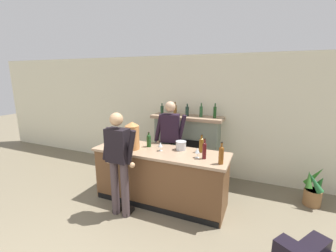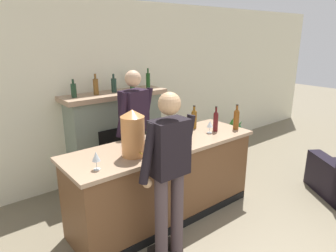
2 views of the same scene
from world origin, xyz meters
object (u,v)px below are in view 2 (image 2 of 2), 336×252
object	(u,v)px
ice_bucket_steel	(174,128)
wine_glass_front_right	(96,157)
potted_plant_corner	(235,135)
wine_bottle_cabernet_heavy	(236,118)
wine_bottle_burgundy_dark	(216,120)
wine_glass_near_bucket	(210,124)
copper_dispenser	(133,133)
fireplace_stone	(116,136)
person_customer	(169,173)
wine_bottle_chardonnay_pale	(137,135)
wine_glass_back_row	(165,134)
person_bartender	(135,131)
wine_bottle_merlot_tall	(194,118)

from	to	relation	value
ice_bucket_steel	wine_glass_front_right	xyz separation A→B (m)	(-1.29, -0.38, 0.05)
potted_plant_corner	wine_bottle_cabernet_heavy	xyz separation A→B (m)	(-1.48, -1.16, 0.85)
wine_bottle_burgundy_dark	wine_glass_near_bucket	xyz separation A→B (m)	(-0.11, -0.00, -0.03)
copper_dispenser	wine_bottle_cabernet_heavy	size ratio (longest dim) A/B	1.46
fireplace_stone	person_customer	size ratio (longest dim) A/B	0.99
fireplace_stone	wine_bottle_chardonnay_pale	bearing A→B (deg)	-106.93
wine_glass_back_row	copper_dispenser	bearing A→B (deg)	-168.30
wine_bottle_chardonnay_pale	wine_glass_near_bucket	size ratio (longest dim) A/B	1.70
person_bartender	wine_bottle_merlot_tall	xyz separation A→B (m)	(0.74, -0.36, 0.13)
potted_plant_corner	ice_bucket_steel	size ratio (longest dim) A/B	3.74
potted_plant_corner	wine_bottle_cabernet_heavy	size ratio (longest dim) A/B	2.07
fireplace_stone	wine_glass_front_right	bearing A→B (deg)	-124.62
ice_bucket_steel	wine_bottle_chardonnay_pale	size ratio (longest dim) A/B	0.68
potted_plant_corner	person_customer	bearing A→B (deg)	-151.96
person_customer	wine_bottle_chardonnay_pale	world-z (taller)	person_customer
person_customer	wine_glass_near_bucket	bearing A→B (deg)	26.20
fireplace_stone	wine_bottle_burgundy_dark	world-z (taller)	fireplace_stone
person_customer	wine_glass_near_bucket	xyz separation A→B (m)	(1.14, 0.56, 0.14)
potted_plant_corner	wine_glass_front_right	distance (m)	3.82
wine_glass_front_right	person_customer	bearing A→B (deg)	-40.61
copper_dispenser	potted_plant_corner	bearing A→B (deg)	19.31
copper_dispenser	ice_bucket_steel	size ratio (longest dim) A/B	2.64
wine_bottle_cabernet_heavy	copper_dispenser	bearing A→B (deg)	177.30
wine_glass_back_row	wine_bottle_cabernet_heavy	bearing A→B (deg)	-9.34
wine_bottle_merlot_tall	wine_bottle_cabernet_heavy	bearing A→B (deg)	-44.11
wine_bottle_chardonnay_pale	wine_bottle_cabernet_heavy	bearing A→B (deg)	-12.59
person_bartender	wine_bottle_merlot_tall	bearing A→B (deg)	-25.76
person_customer	wine_bottle_merlot_tall	bearing A→B (deg)	37.06
person_bartender	wine_bottle_cabernet_heavy	bearing A→B (deg)	-33.32
wine_bottle_merlot_tall	wine_bottle_cabernet_heavy	size ratio (longest dim) A/B	0.92
potted_plant_corner	wine_glass_near_bucket	distance (m)	2.30
copper_dispenser	wine_glass_back_row	bearing A→B (deg)	11.70
person_customer	wine_bottle_cabernet_heavy	bearing A→B (deg)	16.34
ice_bucket_steel	fireplace_stone	bearing A→B (deg)	103.06
potted_plant_corner	wine_glass_back_row	size ratio (longest dim) A/B	4.57
person_customer	potted_plant_corner	bearing A→B (deg)	28.04
wine_bottle_merlot_tall	wine_glass_back_row	distance (m)	0.72
fireplace_stone	wine_bottle_chardonnay_pale	xyz separation A→B (m)	(-0.36, -1.18, 0.40)
potted_plant_corner	copper_dispenser	xyz separation A→B (m)	(-3.08, -1.08, 0.95)
potted_plant_corner	person_customer	distance (m)	3.49
wine_bottle_merlot_tall	wine_glass_back_row	xyz separation A→B (m)	(-0.69, -0.22, -0.03)
fireplace_stone	person_bartender	size ratio (longest dim) A/B	0.95
person_customer	wine_bottle_chardonnay_pale	distance (m)	0.79
wine_glass_front_right	potted_plant_corner	bearing A→B (deg)	18.06
wine_glass_near_bucket	potted_plant_corner	bearing A→B (deg)	29.13
person_bartender	wine_glass_front_right	bearing A→B (deg)	-140.49
person_customer	copper_dispenser	xyz separation A→B (m)	(-0.06, 0.53, 0.28)
wine_glass_back_row	wine_bottle_burgundy_dark	bearing A→B (deg)	-4.68
person_bartender	copper_dispenser	xyz separation A→B (m)	(-0.45, -0.68, 0.24)
potted_plant_corner	wine_glass_near_bucket	bearing A→B (deg)	-150.87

